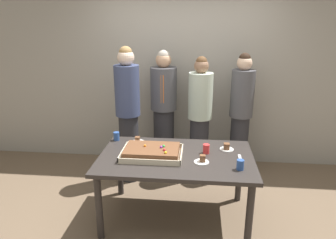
{
  "coord_description": "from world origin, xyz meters",
  "views": [
    {
      "loc": [
        0.22,
        -3.02,
        2.12
      ],
      "look_at": [
        -0.1,
        0.15,
        1.09
      ],
      "focal_mm": 33.85,
      "sensor_mm": 36.0,
      "label": 1
    }
  ],
  "objects_px": {
    "plated_slice_far_left": "(138,141)",
    "person_serving_front": "(200,116)",
    "cake_server_utensil": "(240,159)",
    "sheet_cake": "(152,152)",
    "party_table": "(176,163)",
    "person_striped_tie_right": "(128,113)",
    "plated_slice_near_right": "(227,148)",
    "plated_slice_near_left": "(202,160)",
    "drink_cup_far_end": "(240,165)",
    "person_green_shirt_behind": "(164,110)",
    "drink_cup_nearest": "(116,136)",
    "person_far_right_suit": "(241,113)",
    "drink_cup_middle": "(206,149)"
  },
  "relations": [
    {
      "from": "drink_cup_nearest",
      "to": "person_far_right_suit",
      "type": "bearing_deg",
      "value": 27.31
    },
    {
      "from": "party_table",
      "to": "person_serving_front",
      "type": "relative_size",
      "value": 0.97
    },
    {
      "from": "party_table",
      "to": "person_striped_tie_right",
      "type": "height_order",
      "value": "person_striped_tie_right"
    },
    {
      "from": "sheet_cake",
      "to": "plated_slice_near_left",
      "type": "relative_size",
      "value": 4.18
    },
    {
      "from": "plated_slice_near_left",
      "to": "drink_cup_far_end",
      "type": "distance_m",
      "value": 0.38
    },
    {
      "from": "drink_cup_middle",
      "to": "person_far_right_suit",
      "type": "bearing_deg",
      "value": 65.65
    },
    {
      "from": "plated_slice_near_right",
      "to": "plated_slice_far_left",
      "type": "xyz_separation_m",
      "value": [
        -1.01,
        0.12,
        -0.01
      ]
    },
    {
      "from": "plated_slice_near_right",
      "to": "person_striped_tie_right",
      "type": "height_order",
      "value": "person_striped_tie_right"
    },
    {
      "from": "drink_cup_middle",
      "to": "person_striped_tie_right",
      "type": "bearing_deg",
      "value": 144.41
    },
    {
      "from": "party_table",
      "to": "drink_cup_far_end",
      "type": "xyz_separation_m",
      "value": [
        0.63,
        -0.25,
        0.14
      ]
    },
    {
      "from": "person_green_shirt_behind",
      "to": "person_striped_tie_right",
      "type": "height_order",
      "value": "person_striped_tie_right"
    },
    {
      "from": "person_serving_front",
      "to": "plated_slice_near_right",
      "type": "bearing_deg",
      "value": 43.53
    },
    {
      "from": "drink_cup_far_end",
      "to": "cake_server_utensil",
      "type": "height_order",
      "value": "drink_cup_far_end"
    },
    {
      "from": "plated_slice_near_left",
      "to": "drink_cup_nearest",
      "type": "bearing_deg",
      "value": 153.34
    },
    {
      "from": "party_table",
      "to": "plated_slice_near_right",
      "type": "relative_size",
      "value": 10.71
    },
    {
      "from": "party_table",
      "to": "cake_server_utensil",
      "type": "height_order",
      "value": "cake_server_utensil"
    },
    {
      "from": "sheet_cake",
      "to": "drink_cup_far_end",
      "type": "relative_size",
      "value": 6.27
    },
    {
      "from": "drink_cup_far_end",
      "to": "cake_server_utensil",
      "type": "bearing_deg",
      "value": 82.92
    },
    {
      "from": "plated_slice_far_left",
      "to": "person_far_right_suit",
      "type": "bearing_deg",
      "value": 33.35
    },
    {
      "from": "cake_server_utensil",
      "to": "person_far_right_suit",
      "type": "height_order",
      "value": "person_far_right_suit"
    },
    {
      "from": "sheet_cake",
      "to": "plated_slice_near_right",
      "type": "xyz_separation_m",
      "value": [
        0.79,
        0.24,
        -0.02
      ]
    },
    {
      "from": "cake_server_utensil",
      "to": "plated_slice_near_left",
      "type": "bearing_deg",
      "value": -163.19
    },
    {
      "from": "drink_cup_far_end",
      "to": "person_green_shirt_behind",
      "type": "relative_size",
      "value": 0.06
    },
    {
      "from": "sheet_cake",
      "to": "person_serving_front",
      "type": "xyz_separation_m",
      "value": [
        0.49,
        1.09,
        0.07
      ]
    },
    {
      "from": "sheet_cake",
      "to": "person_far_right_suit",
      "type": "xyz_separation_m",
      "value": [
        1.04,
        1.19,
        0.1
      ]
    },
    {
      "from": "plated_slice_near_left",
      "to": "sheet_cake",
      "type": "bearing_deg",
      "value": 168.73
    },
    {
      "from": "plated_slice_near_left",
      "to": "person_far_right_suit",
      "type": "relative_size",
      "value": 0.09
    },
    {
      "from": "drink_cup_nearest",
      "to": "person_green_shirt_behind",
      "type": "relative_size",
      "value": 0.06
    },
    {
      "from": "party_table",
      "to": "person_green_shirt_behind",
      "type": "xyz_separation_m",
      "value": [
        -0.27,
        1.23,
        0.23
      ]
    },
    {
      "from": "cake_server_utensil",
      "to": "person_serving_front",
      "type": "bearing_deg",
      "value": 111.32
    },
    {
      "from": "sheet_cake",
      "to": "plated_slice_near_right",
      "type": "height_order",
      "value": "sheet_cake"
    },
    {
      "from": "plated_slice_near_left",
      "to": "person_far_right_suit",
      "type": "height_order",
      "value": "person_far_right_suit"
    },
    {
      "from": "party_table",
      "to": "person_far_right_suit",
      "type": "height_order",
      "value": "person_far_right_suit"
    },
    {
      "from": "plated_slice_far_left",
      "to": "party_table",
      "type": "bearing_deg",
      "value": -35.35
    },
    {
      "from": "cake_server_utensil",
      "to": "person_striped_tie_right",
      "type": "height_order",
      "value": "person_striped_tie_right"
    },
    {
      "from": "drink_cup_middle",
      "to": "drink_cup_far_end",
      "type": "distance_m",
      "value": 0.47
    },
    {
      "from": "plated_slice_far_left",
      "to": "person_serving_front",
      "type": "xyz_separation_m",
      "value": [
        0.71,
        0.73,
        0.1
      ]
    },
    {
      "from": "drink_cup_nearest",
      "to": "person_striped_tie_right",
      "type": "relative_size",
      "value": 0.06
    },
    {
      "from": "plated_slice_far_left",
      "to": "sheet_cake",
      "type": "bearing_deg",
      "value": -58.22
    },
    {
      "from": "cake_server_utensil",
      "to": "sheet_cake",
      "type": "bearing_deg",
      "value": -179.1
    },
    {
      "from": "sheet_cake",
      "to": "plated_slice_near_left",
      "type": "bearing_deg",
      "value": -11.27
    },
    {
      "from": "plated_slice_near_right",
      "to": "person_far_right_suit",
      "type": "height_order",
      "value": "person_far_right_suit"
    },
    {
      "from": "drink_cup_nearest",
      "to": "person_striped_tie_right",
      "type": "bearing_deg",
      "value": 84.11
    },
    {
      "from": "person_serving_front",
      "to": "person_green_shirt_behind",
      "type": "xyz_separation_m",
      "value": [
        -0.51,
        0.17,
        0.03
      ]
    },
    {
      "from": "sheet_cake",
      "to": "drink_cup_nearest",
      "type": "height_order",
      "value": "sheet_cake"
    },
    {
      "from": "plated_slice_near_left",
      "to": "person_striped_tie_right",
      "type": "xyz_separation_m",
      "value": [
        -0.96,
        0.95,
        0.18
      ]
    },
    {
      "from": "plated_slice_near_right",
      "to": "plated_slice_near_left",
      "type": "bearing_deg",
      "value": -128.04
    },
    {
      "from": "plated_slice_near_right",
      "to": "cake_server_utensil",
      "type": "relative_size",
      "value": 0.75
    },
    {
      "from": "plated_slice_near_left",
      "to": "plated_slice_near_right",
      "type": "height_order",
      "value": "same"
    },
    {
      "from": "person_striped_tie_right",
      "to": "person_far_right_suit",
      "type": "relative_size",
      "value": 1.06
    }
  ]
}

